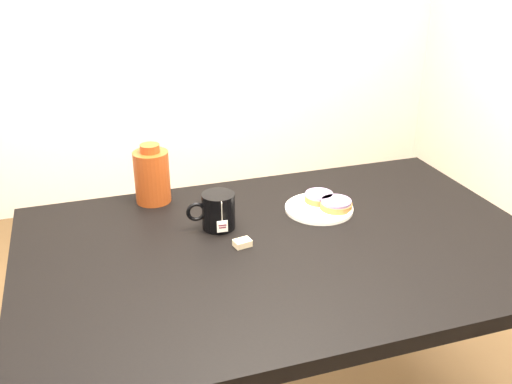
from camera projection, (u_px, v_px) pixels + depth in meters
table at (283, 270)px, 1.57m from camera, size 1.40×0.90×0.75m
plate at (319, 208)px, 1.71m from camera, size 0.20×0.20×0.02m
bagel_back at (319, 197)px, 1.74m from camera, size 0.10×0.10×0.03m
bagel_front at (336, 204)px, 1.70m from camera, size 0.10×0.10×0.03m
mug at (218, 211)px, 1.59m from camera, size 0.14×0.10×0.10m
teabag_pouch at (242, 243)px, 1.51m from camera, size 0.05×0.04×0.02m
bagel_package at (152, 176)px, 1.74m from camera, size 0.12×0.12×0.19m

